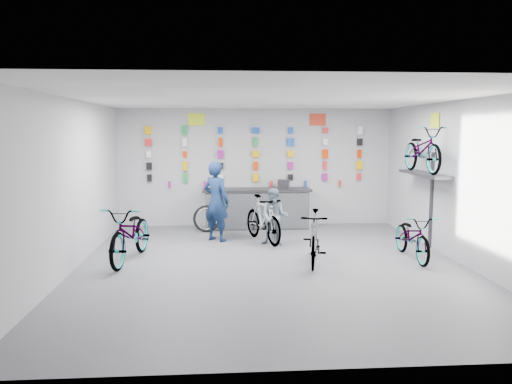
{
  "coord_description": "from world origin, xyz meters",
  "views": [
    {
      "loc": [
        -0.9,
        -8.8,
        2.44
      ],
      "look_at": [
        -0.17,
        1.4,
        1.18
      ],
      "focal_mm": 35.0,
      "sensor_mm": 36.0,
      "label": 1
    }
  ],
  "objects": [
    {
      "name": "wall_left",
      "position": [
        -3.5,
        0.0,
        1.5
      ],
      "size": [
        0.0,
        8.0,
        8.0
      ],
      "primitive_type": "plane",
      "rotation": [
        1.57,
        0.0,
        1.57
      ],
      "color": "silver",
      "rests_on": "floor"
    },
    {
      "name": "sign_right",
      "position": [
        1.6,
        3.98,
        2.72
      ],
      "size": [
        0.42,
        0.02,
        0.3
      ],
      "primitive_type": "cube",
      "color": "red",
      "rests_on": "wall_back"
    },
    {
      "name": "spare_wheel",
      "position": [
        -1.25,
        3.17,
        0.32
      ],
      "size": [
        0.66,
        0.24,
        0.65
      ],
      "rotation": [
        0.0,
        0.0,
        0.04
      ],
      "color": "black",
      "rests_on": "floor"
    },
    {
      "name": "bike_center",
      "position": [
        0.81,
        0.07,
        0.49
      ],
      "size": [
        0.82,
        1.7,
        0.99
      ],
      "primitive_type": "imported",
      "rotation": [
        0.0,
        0.0,
        -0.23
      ],
      "color": "gray",
      "rests_on": "floor"
    },
    {
      "name": "sign_side",
      "position": [
        3.48,
        1.2,
        2.65
      ],
      "size": [
        0.02,
        0.4,
        0.3
      ],
      "primitive_type": "cube",
      "color": "#D6ED23",
      "rests_on": "wall_right"
    },
    {
      "name": "register",
      "position": [
        0.67,
        3.55,
        1.11
      ],
      "size": [
        0.34,
        0.35,
        0.22
      ],
      "primitive_type": "cube",
      "rotation": [
        0.0,
        0.0,
        -0.21
      ],
      "color": "black",
      "rests_on": "counter"
    },
    {
      "name": "bike_left",
      "position": [
        -2.59,
        0.51,
        0.54
      ],
      "size": [
        1.01,
        2.12,
        1.07
      ],
      "primitive_type": "imported",
      "rotation": [
        0.0,
        0.0,
        -0.15
      ],
      "color": "gray",
      "rests_on": "floor"
    },
    {
      "name": "wall_right",
      "position": [
        3.5,
        0.0,
        1.5
      ],
      "size": [
        0.0,
        8.0,
        8.0
      ],
      "primitive_type": "plane",
      "rotation": [
        1.57,
        0.0,
        -1.57
      ],
      "color": "silver",
      "rests_on": "floor"
    },
    {
      "name": "counter",
      "position": [
        0.0,
        3.54,
        0.49
      ],
      "size": [
        2.7,
        0.66,
        1.0
      ],
      "color": "black",
      "rests_on": "floor"
    },
    {
      "name": "ceiling",
      "position": [
        0.0,
        0.0,
        3.0
      ],
      "size": [
        8.0,
        8.0,
        0.0
      ],
      "primitive_type": "plane",
      "rotation": [
        3.14,
        0.0,
        0.0
      ],
      "color": "white",
      "rests_on": "wall_back"
    },
    {
      "name": "clerk",
      "position": [
        -1.0,
        2.15,
        0.89
      ],
      "size": [
        0.77,
        0.73,
        1.78
      ],
      "primitive_type": "imported",
      "rotation": [
        0.0,
        0.0,
        2.48
      ],
      "color": "#102244",
      "rests_on": "floor"
    },
    {
      "name": "floor",
      "position": [
        0.0,
        0.0,
        0.0
      ],
      "size": [
        8.0,
        8.0,
        0.0
      ],
      "primitive_type": "plane",
      "color": "#4E4E53",
      "rests_on": "ground"
    },
    {
      "name": "merch_wall",
      "position": [
        -0.02,
        3.93,
        1.81
      ],
      "size": [
        5.56,
        0.08,
        1.57
      ],
      "color": "black",
      "rests_on": "wall_back"
    },
    {
      "name": "bike_service",
      "position": [
        0.02,
        1.96,
        0.51
      ],
      "size": [
        1.06,
        1.77,
        1.03
      ],
      "primitive_type": "imported",
      "rotation": [
        0.0,
        0.0,
        0.36
      ],
      "color": "gray",
      "rests_on": "floor"
    },
    {
      "name": "customer",
      "position": [
        0.25,
        1.65,
        0.61
      ],
      "size": [
        0.7,
        0.61,
        1.22
      ],
      "primitive_type": "imported",
      "rotation": [
        0.0,
        0.0,
        -0.29
      ],
      "color": "slate",
      "rests_on": "floor"
    },
    {
      "name": "wall_bracket",
      "position": [
        3.33,
        1.2,
        1.46
      ],
      "size": [
        0.39,
        1.9,
        2.0
      ],
      "color": "#333338",
      "rests_on": "wall_right"
    },
    {
      "name": "wall_back",
      "position": [
        0.0,
        4.0,
        1.5
      ],
      "size": [
        7.0,
        0.0,
        7.0
      ],
      "primitive_type": "plane",
      "rotation": [
        1.57,
        0.0,
        0.0
      ],
      "color": "silver",
      "rests_on": "floor"
    },
    {
      "name": "bike_wall",
      "position": [
        3.25,
        1.2,
        2.05
      ],
      "size": [
        0.63,
        1.8,
        0.95
      ],
      "primitive_type": "imported",
      "color": "gray",
      "rests_on": "wall_bracket"
    },
    {
      "name": "sign_left",
      "position": [
        -1.5,
        3.98,
        2.72
      ],
      "size": [
        0.42,
        0.02,
        0.3
      ],
      "primitive_type": "cube",
      "color": "#D6ED23",
      "rests_on": "wall_back"
    },
    {
      "name": "bike_right",
      "position": [
        2.74,
        0.29,
        0.44
      ],
      "size": [
        0.59,
        1.67,
        0.87
      ],
      "primitive_type": "imported",
      "rotation": [
        0.0,
        0.0,
        -0.01
      ],
      "color": "gray",
      "rests_on": "floor"
    },
    {
      "name": "wall_front",
      "position": [
        0.0,
        -4.0,
        1.5
      ],
      "size": [
        7.0,
        0.0,
        7.0
      ],
      "primitive_type": "plane",
      "rotation": [
        -1.57,
        0.0,
        0.0
      ],
      "color": "silver",
      "rests_on": "floor"
    }
  ]
}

